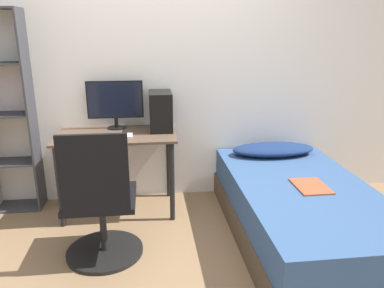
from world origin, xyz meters
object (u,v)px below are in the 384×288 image
at_px(pc_tower, 161,111).
at_px(keyboard, 110,137).
at_px(office_chair, 101,212).
at_px(bed, 301,212).
at_px(monitor, 115,102).

bearing_deg(pc_tower, keyboard, -152.99).
xyz_separation_m(office_chair, bed, (1.56, 0.09, -0.15)).
bearing_deg(bed, keyboard, 159.50).
relative_size(monitor, pc_tower, 1.47).
bearing_deg(keyboard, pc_tower, 27.01).
relative_size(keyboard, pc_tower, 1.10).
bearing_deg(bed, office_chair, -176.56).
height_order(bed, keyboard, keyboard).
bearing_deg(bed, monitor, 148.94).
xyz_separation_m(office_chair, monitor, (0.07, 0.99, 0.62)).
height_order(bed, monitor, monitor).
bearing_deg(pc_tower, monitor, 166.88).
bearing_deg(keyboard, office_chair, -92.54).
distance_m(office_chair, pc_tower, 1.15).
relative_size(office_chair, monitor, 1.96).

